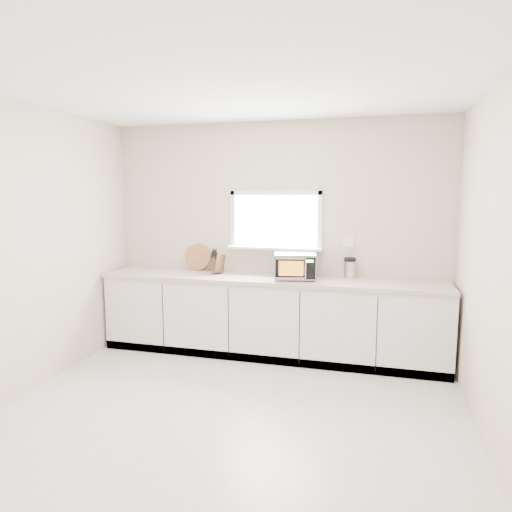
% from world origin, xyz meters
% --- Properties ---
extents(ground, '(4.00, 4.00, 0.00)m').
position_xyz_m(ground, '(0.00, 0.00, 0.00)').
color(ground, beige).
rests_on(ground, ground).
extents(back_wall, '(4.00, 0.17, 2.70)m').
position_xyz_m(back_wall, '(0.00, 2.00, 1.36)').
color(back_wall, beige).
rests_on(back_wall, ground).
extents(cabinets, '(3.92, 0.60, 0.88)m').
position_xyz_m(cabinets, '(0.00, 1.70, 0.44)').
color(cabinets, silver).
rests_on(cabinets, ground).
extents(countertop, '(3.92, 0.64, 0.04)m').
position_xyz_m(countertop, '(0.00, 1.69, 0.90)').
color(countertop, beige).
rests_on(countertop, cabinets).
extents(microwave, '(0.51, 0.44, 0.29)m').
position_xyz_m(microwave, '(0.29, 1.67, 1.07)').
color(microwave, black).
rests_on(microwave, countertop).
extents(knife_block, '(0.16, 0.23, 0.31)m').
position_xyz_m(knife_block, '(-0.66, 1.77, 1.05)').
color(knife_block, '#4B301A').
rests_on(knife_block, countertop).
extents(cutting_board, '(0.32, 0.08, 0.32)m').
position_xyz_m(cutting_board, '(-0.97, 1.94, 1.08)').
color(cutting_board, olive).
rests_on(cutting_board, countertop).
extents(coffee_grinder, '(0.15, 0.15, 0.24)m').
position_xyz_m(coffee_grinder, '(0.88, 1.89, 1.04)').
color(coffee_grinder, '#ACAEB3').
rests_on(coffee_grinder, countertop).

